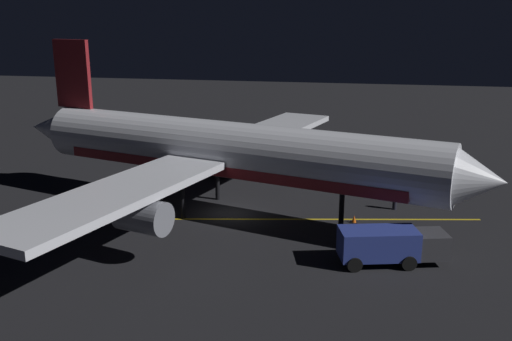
{
  "coord_description": "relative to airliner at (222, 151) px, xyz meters",
  "views": [
    {
      "loc": [
        38.49,
        9.85,
        14.32
      ],
      "look_at": [
        0.0,
        2.0,
        3.5
      ],
      "focal_mm": 38.84,
      "sensor_mm": 36.0,
      "label": 1
    }
  ],
  "objects": [
    {
      "name": "airliner",
      "position": [
        0.0,
        0.0,
        0.0
      ],
      "size": [
        38.52,
        38.76,
        12.66
      ],
      "color": "silver",
      "rests_on": "ground_plane"
    },
    {
      "name": "ground_crew_worker",
      "position": [
        -3.3,
        12.86,
        -3.89
      ],
      "size": [
        0.4,
        0.4,
        1.74
      ],
      "color": "black",
      "rests_on": "ground_plane"
    },
    {
      "name": "traffic_cone_near_right",
      "position": [
        -7.08,
        9.6,
        -4.53
      ],
      "size": [
        0.5,
        0.5,
        0.55
      ],
      "color": "#EA590F",
      "rests_on": "ground_plane"
    },
    {
      "name": "apron_guide_stripe",
      "position": [
        0.64,
        4.6,
        -4.78
      ],
      "size": [
        5.97,
        28.86,
        0.01
      ],
      "primitive_type": "cube",
      "rotation": [
        0.0,
        0.0,
        0.2
      ],
      "color": "gold",
      "rests_on": "ground_plane"
    },
    {
      "name": "ground_plane",
      "position": [
        0.17,
        0.6,
        -4.88
      ],
      "size": [
        180.0,
        180.0,
        0.2
      ],
      "primitive_type": "cube",
      "color": "black"
    },
    {
      "name": "traffic_cone_near_left",
      "position": [
        0.27,
        9.88,
        -4.53
      ],
      "size": [
        0.5,
        0.5,
        0.55
      ],
      "color": "#EA590F",
      "rests_on": "ground_plane"
    },
    {
      "name": "traffic_cone_under_wing",
      "position": [
        -7.85,
        11.12,
        -4.53
      ],
      "size": [
        0.5,
        0.5,
        0.55
      ],
      "color": "#EA590F",
      "rests_on": "ground_plane"
    },
    {
      "name": "baggage_truck",
      "position": [
        6.88,
        12.11,
        -3.61
      ],
      "size": [
        3.68,
        6.73,
        2.19
      ],
      "color": "navy",
      "rests_on": "ground_plane"
    },
    {
      "name": "catering_truck",
      "position": [
        -11.1,
        -1.61,
        -3.56
      ],
      "size": [
        5.9,
        5.72,
        2.34
      ],
      "color": "maroon",
      "rests_on": "ground_plane"
    }
  ]
}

